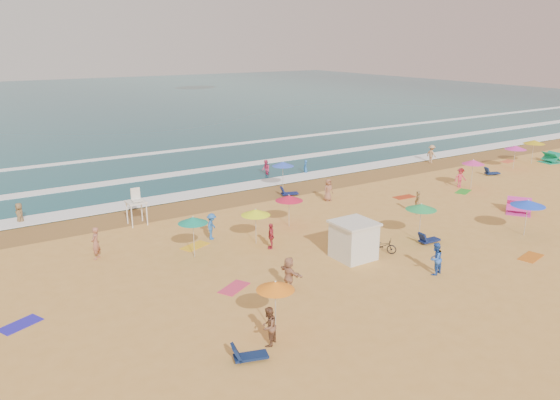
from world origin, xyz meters
TOP-DOWN VIEW (x-y plane):
  - ground at (0.00, 0.00)m, footprint 220.00×220.00m
  - ocean at (0.00, 84.00)m, footprint 220.00×140.00m
  - wet_sand at (0.00, 12.50)m, footprint 220.00×220.00m
  - surf_foam at (0.00, 21.32)m, footprint 200.00×18.70m
  - cabana at (-2.30, -1.53)m, footprint 2.00×2.00m
  - cabana_roof at (-2.30, -1.53)m, footprint 2.20×2.20m
  - bicycle at (-0.40, -1.83)m, footprint 1.42×1.64m
  - lifeguard_stand at (-10.53, 10.57)m, footprint 1.20×1.20m
  - beach_umbrellas at (4.56, -0.52)m, footprint 56.66×29.11m
  - loungers at (6.97, -2.99)m, footprint 57.63×24.37m
  - towels at (-0.97, -2.56)m, footprint 55.63×25.71m
  - popup_tents at (21.54, 2.71)m, footprint 19.64×10.39m
  - beachgoers at (-1.04, 4.55)m, footprint 43.67×25.28m

SIDE VIEW (x-z plane):
  - ground at x=0.00m, z-range 0.00..0.00m
  - ocean at x=0.00m, z-range -0.09..0.09m
  - wet_sand at x=0.00m, z-range 0.01..0.01m
  - towels at x=-0.97m, z-range 0.00..0.03m
  - surf_foam at x=0.00m, z-range 0.08..0.12m
  - loungers at x=6.97m, z-range 0.00..0.34m
  - bicycle at x=-0.40m, z-range 0.00..0.85m
  - popup_tents at x=21.54m, z-range 0.00..1.20m
  - beachgoers at x=-1.04m, z-range -0.24..1.83m
  - cabana at x=-2.30m, z-range 0.00..2.00m
  - lifeguard_stand at x=-10.53m, z-range 0.00..2.10m
  - cabana_roof at x=-2.30m, z-range 2.00..2.12m
  - beach_umbrellas at x=4.56m, z-range 1.76..2.44m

